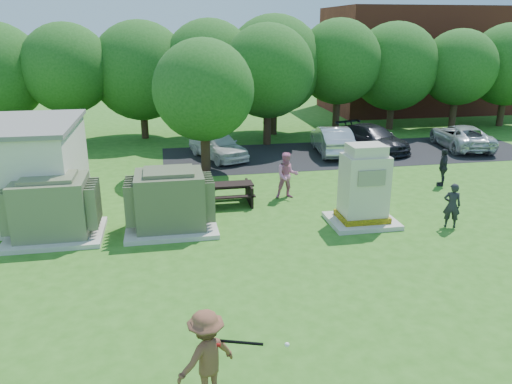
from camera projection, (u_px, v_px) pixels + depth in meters
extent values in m
plane|color=#2D6619|center=(284.00, 286.00, 13.09)|extent=(120.00, 120.00, 0.00)
cube|color=maroon|center=(422.00, 60.00, 40.20)|extent=(15.00, 8.00, 8.00)
cube|color=#232326|center=(351.00, 153.00, 26.92)|extent=(20.00, 6.00, 0.01)
cube|color=beige|center=(56.00, 235.00, 16.13)|extent=(3.00, 2.40, 0.15)
cube|color=#656D4E|center=(52.00, 206.00, 15.82)|extent=(2.20, 1.80, 1.80)
cube|color=#656D4E|center=(48.00, 177.00, 15.52)|extent=(1.60, 1.30, 0.12)
cube|color=#656D4E|center=(9.00, 208.00, 15.59)|extent=(0.32, 1.50, 1.35)
cube|color=#656D4E|center=(94.00, 203.00, 16.04)|extent=(0.32, 1.50, 1.35)
cube|color=beige|center=(172.00, 227.00, 16.78)|extent=(3.00, 2.40, 0.15)
cube|color=#565C40|center=(170.00, 199.00, 16.47)|extent=(2.20, 1.80, 1.80)
cube|color=#565C40|center=(168.00, 171.00, 16.17)|extent=(1.60, 1.30, 0.12)
cube|color=#565C40|center=(131.00, 201.00, 16.24)|extent=(0.32, 1.50, 1.35)
cube|color=#565C40|center=(208.00, 196.00, 16.69)|extent=(0.32, 1.50, 1.35)
cube|color=beige|center=(361.00, 221.00, 17.29)|extent=(2.28, 1.87, 0.16)
cube|color=yellow|center=(362.00, 216.00, 17.23)|extent=(1.61, 1.30, 0.19)
cube|color=beige|center=(364.00, 185.00, 16.88)|extent=(1.45, 1.14, 2.08)
cube|color=beige|center=(366.00, 150.00, 16.50)|extent=(1.19, 0.93, 0.36)
cube|color=gray|center=(372.00, 178.00, 16.19)|extent=(0.93, 0.04, 0.52)
cube|color=black|center=(228.00, 184.00, 18.93)|extent=(1.91, 0.74, 0.06)
cube|color=black|center=(226.00, 188.00, 19.58)|extent=(1.91, 0.27, 0.05)
cube|color=black|center=(230.00, 197.00, 18.49)|extent=(1.91, 0.27, 0.05)
cube|color=black|center=(206.00, 196.00, 18.91)|extent=(0.09, 1.44, 0.79)
cube|color=black|center=(249.00, 193.00, 19.20)|extent=(0.09, 1.44, 0.79)
imported|color=brown|center=(207.00, 356.00, 8.85)|extent=(1.34, 1.13, 1.79)
imported|color=black|center=(452.00, 205.00, 16.73)|extent=(0.67, 0.57, 1.55)
imported|color=pink|center=(287.00, 175.00, 19.60)|extent=(0.94, 0.75, 1.85)
imported|color=#26262C|center=(443.00, 167.00, 21.19)|extent=(0.81, 1.02, 1.62)
imported|color=silver|center=(218.00, 145.00, 25.68)|extent=(3.11, 4.50, 1.42)
imported|color=silver|center=(332.00, 140.00, 26.67)|extent=(2.07, 4.65, 1.48)
imported|color=black|center=(373.00, 138.00, 27.37)|extent=(3.31, 5.06, 1.36)
imported|color=silver|center=(461.00, 137.00, 27.87)|extent=(2.88, 5.05, 1.33)
cylinder|color=black|center=(239.00, 342.00, 8.77)|extent=(0.82, 0.32, 0.06)
cylinder|color=maroon|center=(214.00, 345.00, 8.71)|extent=(0.23, 0.13, 0.06)
sphere|color=white|center=(287.00, 345.00, 8.85)|extent=(0.09, 0.09, 0.09)
cylinder|color=#47301E|center=(2.00, 124.00, 28.72)|extent=(0.44, 0.44, 2.40)
cylinder|color=#47301E|center=(73.00, 120.00, 28.80)|extent=(0.44, 0.44, 2.80)
sphere|color=#235B1C|center=(67.00, 68.00, 27.89)|extent=(5.00, 5.00, 5.00)
cylinder|color=#47301E|center=(144.00, 119.00, 30.33)|extent=(0.44, 0.44, 2.30)
sphere|color=#235B1C|center=(141.00, 71.00, 29.42)|extent=(5.80, 5.80, 5.80)
cylinder|color=#47301E|center=(211.00, 117.00, 30.13)|extent=(0.44, 0.44, 2.70)
sphere|color=#235B1C|center=(210.00, 66.00, 29.20)|extent=(5.40, 5.40, 5.40)
cylinder|color=#47301E|center=(274.00, 115.00, 31.42)|extent=(0.44, 0.44, 2.50)
sphere|color=#235B1C|center=(274.00, 65.00, 30.46)|extent=(6.00, 6.00, 6.00)
cylinder|color=#47301E|center=(336.00, 111.00, 31.68)|extent=(0.44, 0.44, 2.90)
sphere|color=#235B1C|center=(339.00, 62.00, 30.74)|extent=(5.20, 5.20, 5.20)
cylinder|color=#47301E|center=(391.00, 111.00, 33.02)|extent=(0.44, 0.44, 2.40)
sphere|color=#235B1C|center=(394.00, 66.00, 32.12)|extent=(5.60, 5.60, 5.60)
cylinder|color=#47301E|center=(453.00, 110.00, 32.85)|extent=(0.44, 0.44, 2.60)
sphere|color=#235B1C|center=(459.00, 67.00, 32.00)|extent=(4.80, 4.80, 4.80)
cylinder|color=#47301E|center=(502.00, 108.00, 34.13)|extent=(0.44, 0.44, 2.50)
sphere|color=#235B1C|center=(508.00, 65.00, 33.23)|extent=(5.40, 5.40, 5.40)
cylinder|color=#47301E|center=(205.00, 146.00, 23.28)|extent=(0.44, 0.44, 2.40)
sphere|color=#235B1C|center=(204.00, 90.00, 22.47)|extent=(4.60, 4.60, 4.60)
cylinder|color=#47301E|center=(267.00, 122.00, 28.61)|extent=(0.44, 0.44, 2.60)
sphere|color=#235B1C|center=(267.00, 71.00, 27.72)|extent=(5.20, 5.20, 5.20)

